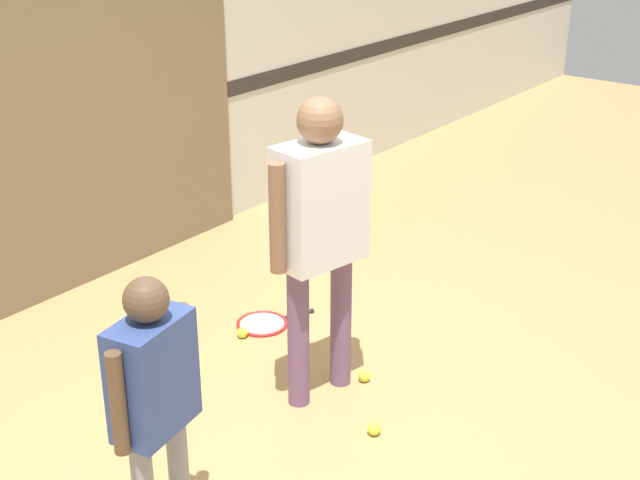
% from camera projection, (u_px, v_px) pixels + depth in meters
% --- Properties ---
extents(ground_plane, '(16.00, 16.00, 0.00)m').
position_uv_depth(ground_plane, '(326.00, 406.00, 4.64)').
color(ground_plane, tan).
extents(wall_back, '(16.00, 0.07, 3.20)m').
position_uv_depth(wall_back, '(27.00, 47.00, 5.27)').
color(wall_back, beige).
rests_on(wall_back, ground_plane).
extents(wall_panel, '(2.43, 0.05, 1.90)m').
position_uv_depth(wall_panel, '(96.00, 139.00, 5.77)').
color(wall_panel, '#756047').
rests_on(wall_panel, ground_plane).
extents(person_instructor, '(0.60, 0.33, 1.61)m').
position_uv_depth(person_instructor, '(320.00, 219.00, 4.37)').
color(person_instructor, '#6B4C70').
rests_on(person_instructor, ground_plane).
extents(person_student_left, '(0.46, 0.25, 1.23)m').
position_uv_depth(person_student_left, '(154.00, 390.00, 3.39)').
color(person_student_left, gray).
rests_on(person_student_left, ground_plane).
extents(racket_spare_on_floor, '(0.54, 0.42, 0.03)m').
position_uv_depth(racket_spare_on_floor, '(264.00, 323.00, 5.44)').
color(racket_spare_on_floor, red).
rests_on(racket_spare_on_floor, ground_plane).
extents(tennis_ball_near_instructor, '(0.07, 0.07, 0.07)m').
position_uv_depth(tennis_ball_near_instructor, '(374.00, 429.00, 4.40)').
color(tennis_ball_near_instructor, '#CCE038').
rests_on(tennis_ball_near_instructor, ground_plane).
extents(tennis_ball_by_spare_racket, '(0.07, 0.07, 0.07)m').
position_uv_depth(tennis_ball_by_spare_racket, '(242.00, 333.00, 5.29)').
color(tennis_ball_by_spare_racket, '#CCE038').
rests_on(tennis_ball_by_spare_racket, ground_plane).
extents(tennis_ball_stray_left, '(0.07, 0.07, 0.07)m').
position_uv_depth(tennis_ball_stray_left, '(364.00, 376.00, 4.84)').
color(tennis_ball_stray_left, '#CCE038').
rests_on(tennis_ball_stray_left, ground_plane).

